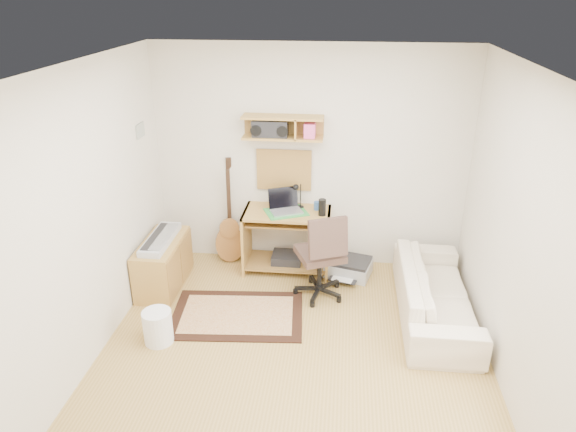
# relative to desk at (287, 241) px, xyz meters

# --- Properties ---
(floor) EXTENTS (3.60, 4.00, 0.01)m
(floor) POSITION_rel_desk_xyz_m (0.24, -1.73, -0.38)
(floor) COLOR #AB8847
(floor) RESTS_ON ground
(ceiling) EXTENTS (3.60, 4.00, 0.01)m
(ceiling) POSITION_rel_desk_xyz_m (0.24, -1.73, 2.23)
(ceiling) COLOR white
(ceiling) RESTS_ON ground
(back_wall) EXTENTS (3.60, 0.01, 2.60)m
(back_wall) POSITION_rel_desk_xyz_m (0.24, 0.28, 0.93)
(back_wall) COLOR beige
(back_wall) RESTS_ON ground
(left_wall) EXTENTS (0.01, 4.00, 2.60)m
(left_wall) POSITION_rel_desk_xyz_m (-1.57, -1.73, 0.93)
(left_wall) COLOR beige
(left_wall) RESTS_ON ground
(right_wall) EXTENTS (0.01, 4.00, 2.60)m
(right_wall) POSITION_rel_desk_xyz_m (2.04, -1.73, 0.93)
(right_wall) COLOR beige
(right_wall) RESTS_ON ground
(wall_shelf) EXTENTS (0.90, 0.25, 0.26)m
(wall_shelf) POSITION_rel_desk_xyz_m (-0.06, 0.15, 1.32)
(wall_shelf) COLOR #B58840
(wall_shelf) RESTS_ON back_wall
(cork_board) EXTENTS (0.64, 0.03, 0.49)m
(cork_board) POSITION_rel_desk_xyz_m (-0.06, 0.25, 0.79)
(cork_board) COLOR tan
(cork_board) RESTS_ON back_wall
(wall_photo) EXTENTS (0.02, 0.20, 0.15)m
(wall_photo) POSITION_rel_desk_xyz_m (-1.55, -0.23, 1.34)
(wall_photo) COLOR #4C8CBF
(wall_photo) RESTS_ON left_wall
(desk) EXTENTS (1.00, 0.55, 0.75)m
(desk) POSITION_rel_desk_xyz_m (0.00, 0.00, 0.00)
(desk) COLOR #B58840
(desk) RESTS_ON floor
(laptop) EXTENTS (0.46, 0.46, 0.27)m
(laptop) POSITION_rel_desk_xyz_m (-0.01, -0.02, 0.51)
(laptop) COLOR silver
(laptop) RESTS_ON desk
(speaker) EXTENTS (0.09, 0.09, 0.19)m
(speaker) POSITION_rel_desk_xyz_m (0.41, -0.05, 0.47)
(speaker) COLOR black
(speaker) RESTS_ON desk
(desk_lamp) EXTENTS (0.10, 0.10, 0.30)m
(desk_lamp) POSITION_rel_desk_xyz_m (0.14, 0.14, 0.53)
(desk_lamp) COLOR black
(desk_lamp) RESTS_ON desk
(pencil_cup) EXTENTS (0.07, 0.07, 0.10)m
(pencil_cup) POSITION_rel_desk_xyz_m (0.34, 0.10, 0.42)
(pencil_cup) COLOR #305791
(pencil_cup) RESTS_ON desk
(boombox) EXTENTS (0.39, 0.18, 0.20)m
(boombox) POSITION_rel_desk_xyz_m (-0.20, 0.15, 1.30)
(boombox) COLOR black
(boombox) RESTS_ON wall_shelf
(rug) EXTENTS (1.41, 1.00, 0.02)m
(rug) POSITION_rel_desk_xyz_m (-0.40, -1.03, -0.37)
(rug) COLOR beige
(rug) RESTS_ON floor
(task_chair) EXTENTS (0.68, 0.68, 1.02)m
(task_chair) POSITION_rel_desk_xyz_m (0.42, -0.53, 0.13)
(task_chair) COLOR #3A2922
(task_chair) RESTS_ON floor
(cabinet) EXTENTS (0.40, 0.90, 0.55)m
(cabinet) POSITION_rel_desk_xyz_m (-1.34, -0.53, -0.10)
(cabinet) COLOR #B58840
(cabinet) RESTS_ON floor
(music_keyboard) EXTENTS (0.24, 0.77, 0.07)m
(music_keyboard) POSITION_rel_desk_xyz_m (-1.34, -0.53, 0.21)
(music_keyboard) COLOR #B2B5BA
(music_keyboard) RESTS_ON cabinet
(guitar) EXTENTS (0.39, 0.30, 1.30)m
(guitar) POSITION_rel_desk_xyz_m (-0.72, 0.13, 0.28)
(guitar) COLOR #9A642F
(guitar) RESTS_ON floor
(waste_basket) EXTENTS (0.30, 0.30, 0.33)m
(waste_basket) POSITION_rel_desk_xyz_m (-1.07, -1.53, -0.21)
(waste_basket) COLOR white
(waste_basket) RESTS_ON floor
(printer) EXTENTS (0.59, 0.51, 0.19)m
(printer) POSITION_rel_desk_xyz_m (0.74, -0.06, -0.29)
(printer) COLOR #A5A8AA
(printer) RESTS_ON floor
(sofa) EXTENTS (0.53, 1.80, 0.70)m
(sofa) POSITION_rel_desk_xyz_m (1.62, -0.79, -0.02)
(sofa) COLOR beige
(sofa) RESTS_ON floor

